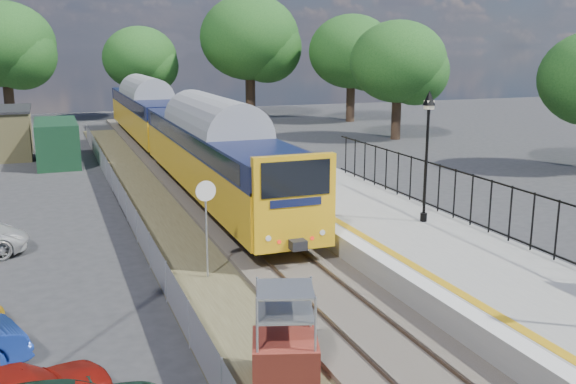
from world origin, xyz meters
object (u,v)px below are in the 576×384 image
train (172,125)px  brick_plinth (285,338)px  speed_sign (206,212)px  victorian_lamp_north (428,126)px

train → brick_plinth: bearing=-95.7°
speed_sign → train: bearing=79.8°
victorian_lamp_north → brick_plinth: bearing=-137.3°
victorian_lamp_north → train: victorian_lamp_north is taller
brick_plinth → speed_sign: size_ratio=0.71×
victorian_lamp_north → train: size_ratio=0.11×
brick_plinth → speed_sign: speed_sign is taller
victorian_lamp_north → speed_sign: (-8.00, -0.63, -2.17)m
train → speed_sign: size_ratio=13.24×
victorian_lamp_north → brick_plinth: (-7.98, -7.37, -3.24)m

